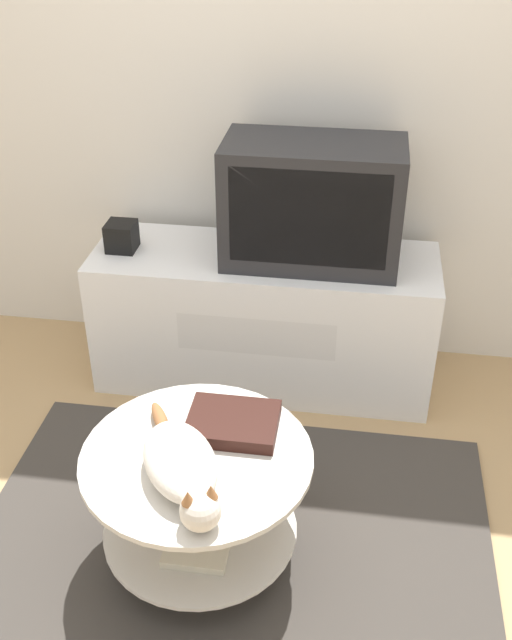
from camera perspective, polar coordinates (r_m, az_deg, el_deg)
The scene contains 9 objects.
ground_plane at distance 2.55m, azimuth -1.95°, elevation -17.09°, with size 12.00×12.00×0.00m, color tan.
wall_back at distance 2.99m, azimuth 2.17°, elevation 20.09°, with size 8.00×0.05×2.60m.
rug at distance 2.54m, azimuth -1.96°, elevation -16.95°, with size 1.68×1.25×0.02m.
tv_stand at distance 3.09m, azimuth 0.61°, elevation 0.14°, with size 1.37×0.46×0.58m.
tv at distance 2.83m, azimuth 4.30°, elevation 8.86°, with size 0.66×0.35×0.47m.
speaker at distance 3.02m, azimuth -10.21°, elevation 6.30°, with size 0.11×0.11×0.11m.
coffee_table at distance 2.32m, azimuth -4.41°, elevation -13.06°, with size 0.68×0.68×0.42m.
dvd_box at distance 2.28m, azimuth -1.70°, elevation -7.84°, with size 0.27×0.21×0.04m.
cat at distance 2.10m, azimuth -5.63°, elevation -11.07°, with size 0.33×0.51×0.13m.
Camera 1 is at (0.33, -1.62, 1.93)m, focal length 42.00 mm.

